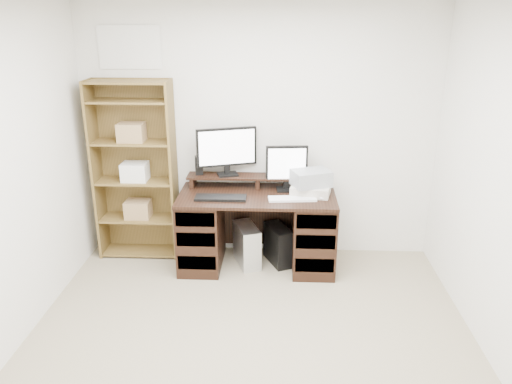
# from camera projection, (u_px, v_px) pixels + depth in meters

# --- Properties ---
(room) EXTENTS (3.54, 4.04, 2.54)m
(room) POSITION_uv_depth(u_px,v_px,m) (245.00, 210.00, 3.06)
(room) COLOR tan
(room) RESTS_ON ground
(desk) EXTENTS (1.50, 0.70, 0.75)m
(desk) POSITION_uv_depth(u_px,v_px,m) (257.00, 229.00, 4.90)
(desk) COLOR black
(desk) RESTS_ON ground
(riser_shelf) EXTENTS (1.40, 0.22, 0.12)m
(riser_shelf) POSITION_uv_depth(u_px,v_px,m) (258.00, 178.00, 4.94)
(riser_shelf) COLOR black
(riser_shelf) RESTS_ON desk
(monitor_wide) EXTENTS (0.58, 0.23, 0.47)m
(monitor_wide) POSITION_uv_depth(u_px,v_px,m) (227.00, 149.00, 4.87)
(monitor_wide) COLOR black
(monitor_wide) RESTS_ON riser_shelf
(monitor_small) EXTENTS (0.41, 0.17, 0.44)m
(monitor_small) POSITION_uv_depth(u_px,v_px,m) (287.00, 166.00, 4.81)
(monitor_small) COLOR black
(monitor_small) RESTS_ON desk
(speaker) EXTENTS (0.09, 0.09, 0.19)m
(speaker) POSITION_uv_depth(u_px,v_px,m) (199.00, 165.00, 4.94)
(speaker) COLOR black
(speaker) RESTS_ON riser_shelf
(keyboard_black) EXTENTS (0.48, 0.16, 0.03)m
(keyboard_black) POSITION_uv_depth(u_px,v_px,m) (221.00, 198.00, 4.64)
(keyboard_black) COLOR black
(keyboard_black) RESTS_ON desk
(keyboard_white) EXTENTS (0.45, 0.18, 0.02)m
(keyboard_white) POSITION_uv_depth(u_px,v_px,m) (292.00, 199.00, 4.63)
(keyboard_white) COLOR white
(keyboard_white) RESTS_ON desk
(mouse) EXTENTS (0.11, 0.09, 0.04)m
(mouse) POSITION_uv_depth(u_px,v_px,m) (323.00, 197.00, 4.64)
(mouse) COLOR white
(mouse) RESTS_ON desk
(printer) EXTENTS (0.41, 0.34, 0.09)m
(printer) POSITION_uv_depth(u_px,v_px,m) (311.00, 190.00, 4.76)
(printer) COLOR beige
(printer) RESTS_ON desk
(basket) EXTENTS (0.41, 0.35, 0.15)m
(basket) POSITION_uv_depth(u_px,v_px,m) (311.00, 178.00, 4.71)
(basket) COLOR #8F9498
(basket) RESTS_ON printer
(tower_silver) EXTENTS (0.31, 0.44, 0.41)m
(tower_silver) POSITION_uv_depth(u_px,v_px,m) (247.00, 245.00, 4.98)
(tower_silver) COLOR silver
(tower_silver) RESTS_ON ground
(tower_black) EXTENTS (0.31, 0.42, 0.38)m
(tower_black) POSITION_uv_depth(u_px,v_px,m) (278.00, 245.00, 5.01)
(tower_black) COLOR black
(tower_black) RESTS_ON ground
(bookshelf) EXTENTS (0.80, 0.30, 1.80)m
(bookshelf) POSITION_uv_depth(u_px,v_px,m) (136.00, 169.00, 4.97)
(bookshelf) COLOR brown
(bookshelf) RESTS_ON ground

